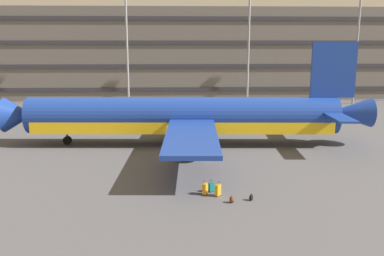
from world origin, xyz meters
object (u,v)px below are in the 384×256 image
(suitcase_large, at_px, (205,189))
(suitcase_small, at_px, (212,187))
(airliner, at_px, (186,117))
(backpack_orange, at_px, (232,200))
(backpack_black, at_px, (251,197))
(suitcase_teal, at_px, (218,190))

(suitcase_large, relative_size, suitcase_small, 1.12)
(airliner, distance_m, backpack_orange, 16.86)
(suitcase_large, height_order, backpack_black, suitcase_large)
(suitcase_teal, distance_m, backpack_orange, 1.57)
(airliner, xyz_separation_m, suitcase_small, (1.43, -14.24, -2.62))
(airliner, bearing_deg, suitcase_large, -86.47)
(suitcase_small, bearing_deg, airliner, 95.72)
(airliner, relative_size, backpack_orange, 74.19)
(airliner, height_order, suitcase_teal, airliner)
(suitcase_teal, distance_m, suitcase_small, 0.95)
(airliner, xyz_separation_m, backpack_black, (4.00, -16.04, -2.78))
(suitcase_large, xyz_separation_m, suitcase_small, (0.52, 0.52, -0.06))
(airliner, xyz_separation_m, backpack_orange, (2.63, -16.42, -2.77))
(airliner, bearing_deg, suitcase_teal, -83.19)
(suitcase_large, xyz_separation_m, backpack_black, (3.09, -1.28, -0.22))
(suitcase_small, xyz_separation_m, backpack_black, (2.57, -1.80, -0.16))
(suitcase_teal, xyz_separation_m, suitcase_small, (-0.38, 0.87, -0.08))
(suitcase_small, distance_m, backpack_orange, 2.50)
(suitcase_teal, xyz_separation_m, backpack_orange, (0.83, -1.32, -0.22))
(suitcase_teal, bearing_deg, suitcase_small, 113.46)
(airliner, xyz_separation_m, suitcase_teal, (1.80, -15.10, -2.54))
(suitcase_large, relative_size, backpack_black, 1.98)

